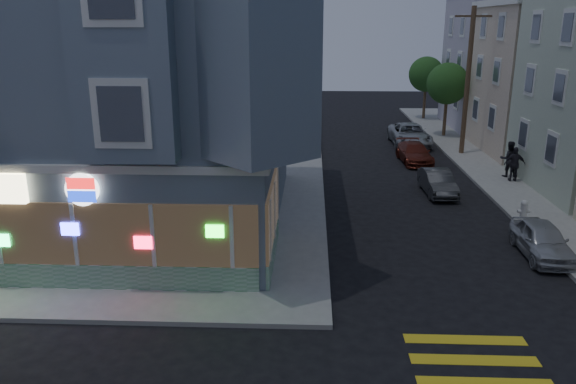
# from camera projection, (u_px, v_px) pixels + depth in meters

# --- Properties ---
(ground) EXTENTS (120.00, 120.00, 0.00)m
(ground) POSITION_uv_depth(u_px,v_px,m) (212.00, 370.00, 13.64)
(ground) COLOR black
(ground) RESTS_ON ground
(sidewalk_nw) EXTENTS (33.00, 42.00, 0.15)m
(sidewalk_nw) POSITION_uv_depth(u_px,v_px,m) (66.00, 154.00, 36.18)
(sidewalk_nw) COLOR gray
(sidewalk_nw) RESTS_ON ground
(corner_building) EXTENTS (14.60, 14.60, 11.40)m
(corner_building) POSITION_uv_depth(u_px,v_px,m) (106.00, 82.00, 22.73)
(corner_building) COLOR slate
(corner_building) RESTS_ON sidewalk_nw
(row_house_d) EXTENTS (12.00, 8.60, 10.50)m
(row_house_d) POSITION_uv_depth(u_px,v_px,m) (532.00, 60.00, 43.84)
(row_house_d) COLOR #AAA2B2
(row_house_d) RESTS_ON sidewalk_ne
(utility_pole) EXTENTS (2.20, 0.30, 9.00)m
(utility_pole) POSITION_uv_depth(u_px,v_px,m) (468.00, 79.00, 34.75)
(utility_pole) COLOR #4C3826
(utility_pole) RESTS_ON sidewalk_ne
(street_tree_near) EXTENTS (3.00, 3.00, 5.30)m
(street_tree_near) POSITION_uv_depth(u_px,v_px,m) (448.00, 84.00, 40.73)
(street_tree_near) COLOR #4C3826
(street_tree_near) RESTS_ON sidewalk_ne
(street_tree_far) EXTENTS (3.00, 3.00, 5.30)m
(street_tree_far) POSITION_uv_depth(u_px,v_px,m) (426.00, 74.00, 48.39)
(street_tree_far) COLOR #4C3826
(street_tree_far) RESTS_ON sidewalk_ne
(pedestrian_a) EXTENTS (1.00, 0.81, 1.94)m
(pedestrian_a) POSITION_uv_depth(u_px,v_px,m) (509.00, 159.00, 30.19)
(pedestrian_a) COLOR black
(pedestrian_a) RESTS_ON sidewalk_ne
(pedestrian_b) EXTENTS (1.10, 0.54, 1.82)m
(pedestrian_b) POSITION_uv_depth(u_px,v_px,m) (515.00, 164.00, 29.31)
(pedestrian_b) COLOR #24222A
(pedestrian_b) RESTS_ON sidewalk_ne
(parked_car_a) EXTENTS (1.59, 3.73, 1.26)m
(parked_car_a) POSITION_uv_depth(u_px,v_px,m) (542.00, 240.00, 20.19)
(parked_car_a) COLOR #ADB0B4
(parked_car_a) RESTS_ON ground
(parked_car_b) EXTENTS (1.40, 3.68, 1.20)m
(parked_car_b) POSITION_uv_depth(u_px,v_px,m) (438.00, 182.00, 27.64)
(parked_car_b) COLOR #343639
(parked_car_b) RESTS_ON ground
(parked_car_c) EXTENTS (1.93, 4.22, 1.20)m
(parked_car_c) POSITION_uv_depth(u_px,v_px,m) (414.00, 153.00, 33.97)
(parked_car_c) COLOR maroon
(parked_car_c) RESTS_ON ground
(parked_car_d) EXTENTS (2.55, 5.34, 1.47)m
(parked_car_d) POSITION_uv_depth(u_px,v_px,m) (410.00, 135.00, 38.88)
(parked_car_d) COLOR #A2A8AC
(parked_car_d) RESTS_ON ground
(traffic_signal) EXTENTS (0.57, 0.51, 4.52)m
(traffic_signal) POSITION_uv_depth(u_px,v_px,m) (222.00, 189.00, 17.32)
(traffic_signal) COLOR black
(traffic_signal) RESTS_ON sidewalk_nw
(fire_hydrant) EXTENTS (0.51, 0.30, 0.89)m
(fire_hydrant) POSITION_uv_depth(u_px,v_px,m) (524.00, 210.00, 23.51)
(fire_hydrant) COLOR silver
(fire_hydrant) RESTS_ON sidewalk_ne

